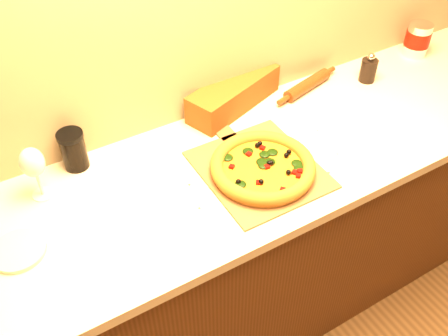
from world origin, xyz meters
TOP-DOWN VIEW (x-y plane):
  - cabinet at (0.00, 1.43)m, footprint 2.80×0.65m
  - countertop at (0.00, 1.43)m, footprint 2.84×0.68m
  - pizza_peel at (0.03, 1.38)m, footprint 0.38×0.56m
  - pizza at (0.03, 1.34)m, footprint 0.35×0.35m
  - pepper_grinder at (0.73, 1.60)m, footprint 0.07×0.07m
  - rolling_pin at (0.47, 1.67)m, footprint 0.35×0.11m
  - coffee_canister at (1.06, 1.65)m, footprint 0.11×0.11m
  - bread_bag at (0.15, 1.73)m, footprint 0.44×0.26m
  - wine_glass at (-0.63, 1.62)m, footprint 0.08×0.08m
  - dark_jar at (-0.49, 1.70)m, footprint 0.09×0.09m
  - side_plate at (-0.76, 1.42)m, footprint 0.17×0.17m

SIDE VIEW (x-z plane):
  - cabinet at x=0.00m, z-range 0.00..0.86m
  - countertop at x=0.00m, z-range 0.86..0.90m
  - pizza_peel at x=0.03m, z-range 0.90..0.91m
  - side_plate at x=-0.76m, z-range 0.90..0.91m
  - rolling_pin at x=0.47m, z-range 0.90..0.95m
  - pizza at x=0.03m, z-range 0.91..0.96m
  - pepper_grinder at x=0.73m, z-range 0.89..1.02m
  - bread_bag at x=0.15m, z-range 0.90..1.01m
  - dark_jar at x=-0.49m, z-range 0.90..1.04m
  - coffee_canister at x=1.06m, z-range 0.90..1.05m
  - wine_glass at x=-0.63m, z-range 0.94..1.13m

